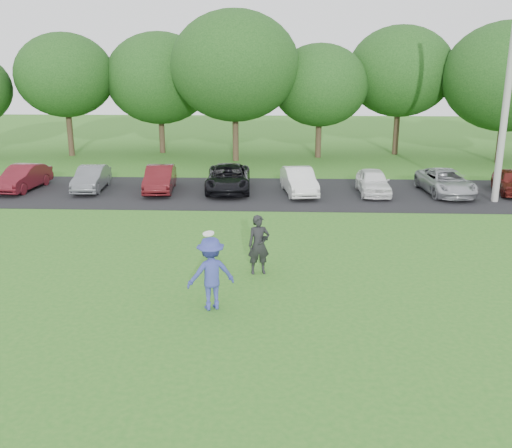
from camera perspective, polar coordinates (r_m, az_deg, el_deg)
The scene contains 7 objects.
ground at distance 13.63m, azimuth -0.65°, elevation -9.39°, with size 100.00×100.00×0.00m, color #2C6D1F.
parking_lot at distance 25.96m, azimuth 0.91°, elevation 3.13°, with size 32.00×6.50×0.03m, color black.
utility_pole at distance 25.78m, azimuth 23.92°, elevation 12.63°, with size 0.28×0.28×9.77m, color #999995.
frisbee_player at distance 13.84m, azimuth -4.53°, elevation -4.94°, with size 1.34×1.06×2.01m.
camera_bystander at distance 16.05m, azimuth 0.28°, elevation -2.08°, with size 0.70×0.54×1.70m.
parked_cars at distance 25.85m, azimuth 3.67°, elevation 4.37°, with size 31.15×5.27×1.25m.
tree_row at distance 35.06m, azimuth 3.96°, elevation 14.57°, with size 42.39×9.85×8.64m.
Camera 1 is at (0.68, -12.28, 5.89)m, focal length 40.00 mm.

